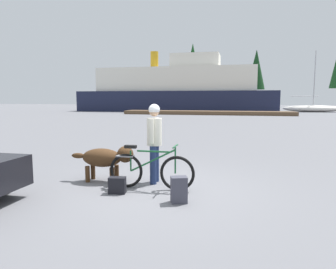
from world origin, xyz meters
name	(u,v)px	position (x,y,z in m)	size (l,w,h in m)	color
ground_plane	(153,189)	(0.00, 0.00, 0.00)	(160.00, 160.00, 0.00)	slate
bicycle	(150,171)	(-0.04, 0.00, 0.38)	(1.76, 0.44, 0.90)	black
person_cyclist	(154,136)	(-0.09, 0.48, 1.02)	(0.32, 0.53, 1.70)	navy
dog	(106,158)	(-1.15, 0.33, 0.53)	(1.45, 0.47, 0.80)	#472D19
backpack	(179,190)	(0.67, -0.67, 0.23)	(0.28, 0.20, 0.46)	#3F3F4C
handbag_pannier	(117,185)	(-0.59, -0.41, 0.16)	(0.32, 0.18, 0.32)	black
dock_pier	(207,113)	(-1.79, 29.05, 0.20)	(18.81, 2.69, 0.40)	brown
ferry_boat	(178,90)	(-6.84, 37.45, 2.91)	(26.94, 7.72, 8.37)	#191E38
sailboat_moored	(313,108)	(11.26, 38.50, 0.49)	(7.62, 2.13, 7.98)	silver
pine_tree_far_left	(193,70)	(-6.52, 49.72, 6.84)	(3.94, 3.94, 11.46)	#4C331E
pine_tree_center	(256,70)	(4.40, 49.76, 6.62)	(3.03, 3.03, 10.05)	#4C331E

